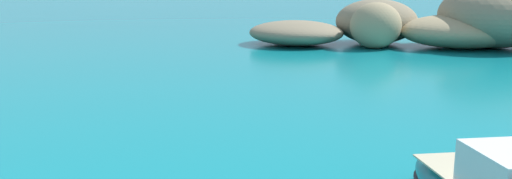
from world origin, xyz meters
name	(u,v)px	position (x,y,z in m)	size (l,w,h in m)	color
islet_large	(504,19)	(16.14, 59.89, 3.19)	(23.27, 17.77, 7.19)	#84755B
islet_small	(348,26)	(-0.65, 56.29, 2.20)	(20.87, 16.39, 5.28)	#84755B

